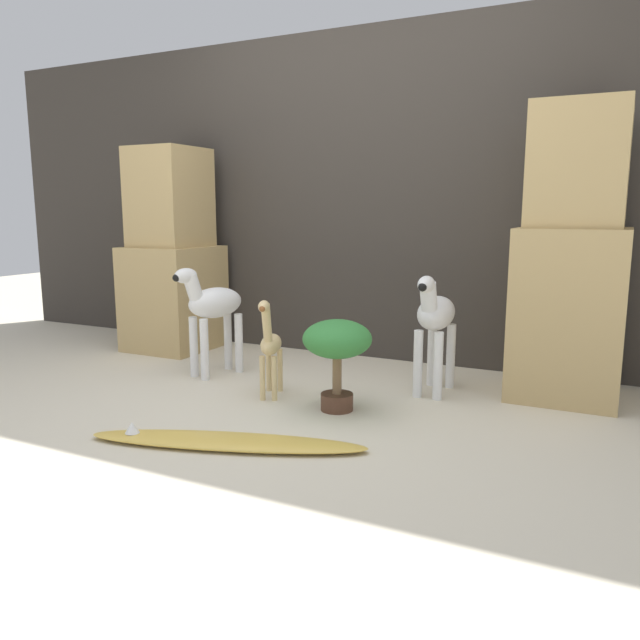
# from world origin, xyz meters

# --- Properties ---
(ground_plane) EXTENTS (14.00, 14.00, 0.00)m
(ground_plane) POSITION_xyz_m (0.00, 0.00, 0.00)
(ground_plane) COLOR beige
(wall_back) EXTENTS (6.40, 0.08, 2.20)m
(wall_back) POSITION_xyz_m (0.00, 1.56, 1.10)
(wall_back) COLOR #38332D
(wall_back) RESTS_ON ground_plane
(rock_pillar_left) EXTENTS (0.56, 0.60, 1.45)m
(rock_pillar_left) POSITION_xyz_m (-1.36, 1.15, 0.65)
(rock_pillar_left) COLOR tan
(rock_pillar_left) RESTS_ON ground_plane
(rock_pillar_right) EXTENTS (0.56, 0.60, 1.56)m
(rock_pillar_right) POSITION_xyz_m (1.36, 1.15, 0.72)
(rock_pillar_right) COLOR tan
(rock_pillar_right) RESTS_ON ground_plane
(zebra_right) EXTENTS (0.19, 0.48, 0.68)m
(zebra_right) POSITION_xyz_m (0.70, 0.86, 0.42)
(zebra_right) COLOR white
(zebra_right) RESTS_ON ground_plane
(zebra_left) EXTENTS (0.29, 0.49, 0.68)m
(zebra_left) POSITION_xyz_m (-0.64, 0.64, 0.42)
(zebra_left) COLOR white
(zebra_left) RESTS_ON ground_plane
(giraffe_figurine) EXTENTS (0.20, 0.37, 0.56)m
(giraffe_figurine) POSITION_xyz_m (-0.09, 0.40, 0.29)
(giraffe_figurine) COLOR #E0C184
(giraffe_figurine) RESTS_ON ground_plane
(potted_palm_front) EXTENTS (0.35, 0.35, 0.47)m
(potted_palm_front) POSITION_xyz_m (0.34, 0.35, 0.34)
(potted_palm_front) COLOR #513323
(potted_palm_front) RESTS_ON ground_plane
(surfboard) EXTENTS (1.25, 0.59, 0.09)m
(surfboard) POSITION_xyz_m (0.10, -0.32, 0.02)
(surfboard) COLOR gold
(surfboard) RESTS_ON ground_plane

